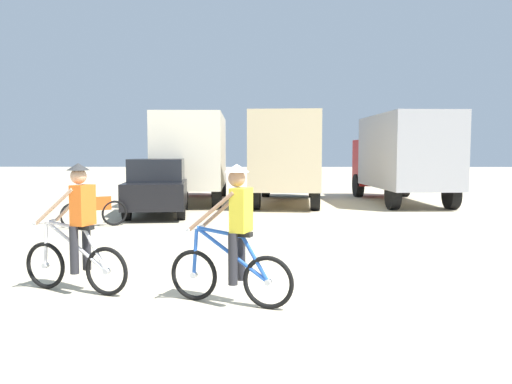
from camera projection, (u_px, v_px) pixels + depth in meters
The scene contains 8 objects.
ground_plane at pixel (292, 301), 6.70m from camera, with size 120.00×120.00×0.00m, color beige.
box_truck_cream_rv at pixel (194, 154), 19.94m from camera, with size 2.63×6.84×3.35m.
box_truck_tan_camper at pixel (287, 154), 19.38m from camera, with size 2.88×6.91×3.35m.
box_truck_grey_hauler at pixel (402, 154), 19.54m from camera, with size 2.71×6.86×3.35m.
sedan_parked at pixel (158, 187), 15.89m from camera, with size 2.24×4.38×1.76m.
cyclist_orange_shirt at pixel (78, 233), 7.07m from camera, with size 1.65×0.72×1.82m.
cyclist_cowboy_hat at pixel (234, 240), 6.49m from camera, with size 1.64×0.74×1.82m.
bicycle_spare at pixel (94, 212), 13.29m from camera, with size 1.52×0.93×0.97m.
Camera 1 is at (-0.39, -6.58, 1.97)m, focal length 35.61 mm.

